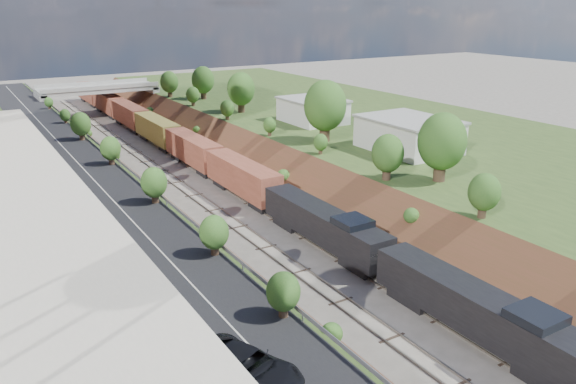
# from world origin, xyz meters

# --- Properties ---
(platform_right) EXTENTS (44.00, 180.00, 5.00)m
(platform_right) POSITION_xyz_m (33.00, 60.00, 2.50)
(platform_right) COLOR #314C1F
(platform_right) RESTS_ON ground
(embankment_left) EXTENTS (10.00, 180.00, 10.00)m
(embankment_left) POSITION_xyz_m (-11.00, 60.00, 0.00)
(embankment_left) COLOR brown
(embankment_left) RESTS_ON ground
(embankment_right) EXTENTS (10.00, 180.00, 10.00)m
(embankment_right) POSITION_xyz_m (11.00, 60.00, 0.00)
(embankment_right) COLOR brown
(embankment_right) RESTS_ON ground
(rail_left_track) EXTENTS (1.58, 180.00, 0.18)m
(rail_left_track) POSITION_xyz_m (-2.60, 60.00, 0.09)
(rail_left_track) COLOR gray
(rail_left_track) RESTS_ON ground
(rail_right_track) EXTENTS (1.58, 180.00, 0.18)m
(rail_right_track) POSITION_xyz_m (2.60, 60.00, 0.09)
(rail_right_track) COLOR gray
(rail_right_track) RESTS_ON ground
(road) EXTENTS (8.00, 180.00, 0.10)m
(road) POSITION_xyz_m (-15.50, 60.00, 5.05)
(road) COLOR black
(road) RESTS_ON platform_left
(guardrail) EXTENTS (0.10, 171.00, 0.70)m
(guardrail) POSITION_xyz_m (-11.40, 59.80, 5.55)
(guardrail) COLOR #99999E
(guardrail) RESTS_ON platform_left
(overpass) EXTENTS (24.50, 8.30, 7.40)m
(overpass) POSITION_xyz_m (0.00, 122.00, 4.92)
(overpass) COLOR gray
(overpass) RESTS_ON ground
(white_building_near) EXTENTS (9.00, 12.00, 4.00)m
(white_building_near) POSITION_xyz_m (23.50, 52.00, 7.00)
(white_building_near) COLOR silver
(white_building_near) RESTS_ON platform_right
(white_building_far) EXTENTS (8.00, 10.00, 3.60)m
(white_building_far) POSITION_xyz_m (23.00, 74.00, 6.80)
(white_building_far) COLOR silver
(white_building_far) RESTS_ON platform_right
(tree_right_large) EXTENTS (5.25, 5.25, 7.61)m
(tree_right_large) POSITION_xyz_m (17.00, 40.00, 9.38)
(tree_right_large) COLOR #473323
(tree_right_large) RESTS_ON platform_right
(tree_left_crest) EXTENTS (2.45, 2.45, 3.55)m
(tree_left_crest) POSITION_xyz_m (-11.80, 20.00, 7.04)
(tree_left_crest) COLOR #473323
(tree_left_crest) RESTS_ON platform_left
(freight_train) EXTENTS (3.08, 157.01, 4.60)m
(freight_train) POSITION_xyz_m (2.60, 74.48, 2.63)
(freight_train) COLOR black
(freight_train) RESTS_ON ground
(suv) EXTENTS (5.07, 6.90, 1.74)m
(suv) POSITION_xyz_m (-17.09, 20.07, 5.97)
(suv) COLOR black
(suv) RESTS_ON road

